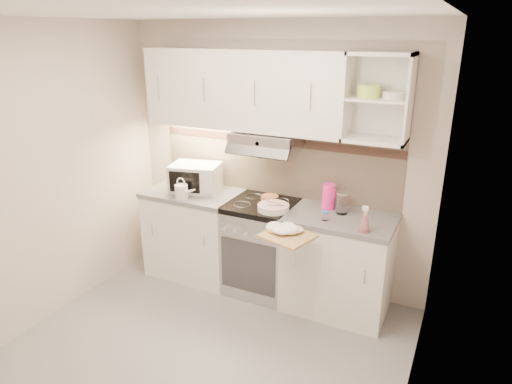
# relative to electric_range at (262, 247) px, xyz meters

# --- Properties ---
(ground) EXTENTS (3.00, 3.00, 0.00)m
(ground) POSITION_rel_electric_range_xyz_m (0.00, -1.10, -0.45)
(ground) COLOR gray
(ground) RESTS_ON ground
(room_shell) EXTENTS (3.04, 2.84, 2.52)m
(room_shell) POSITION_rel_electric_range_xyz_m (0.00, -0.73, 1.18)
(room_shell) COLOR beige
(room_shell) RESTS_ON ground
(base_cabinet_left) EXTENTS (0.90, 0.60, 0.86)m
(base_cabinet_left) POSITION_rel_electric_range_xyz_m (-0.75, 0.00, -0.02)
(base_cabinet_left) COLOR white
(base_cabinet_left) RESTS_ON ground
(worktop_left) EXTENTS (0.92, 0.62, 0.04)m
(worktop_left) POSITION_rel_electric_range_xyz_m (-0.75, 0.00, 0.43)
(worktop_left) COLOR slate
(worktop_left) RESTS_ON base_cabinet_left
(base_cabinet_right) EXTENTS (0.90, 0.60, 0.86)m
(base_cabinet_right) POSITION_rel_electric_range_xyz_m (0.75, 0.00, -0.02)
(base_cabinet_right) COLOR white
(base_cabinet_right) RESTS_ON ground
(worktop_right) EXTENTS (0.92, 0.62, 0.04)m
(worktop_right) POSITION_rel_electric_range_xyz_m (0.75, 0.00, 0.43)
(worktop_right) COLOR slate
(worktop_right) RESTS_ON base_cabinet_right
(electric_range) EXTENTS (0.60, 0.60, 0.90)m
(electric_range) POSITION_rel_electric_range_xyz_m (0.00, 0.00, 0.00)
(electric_range) COLOR #B7B7BC
(electric_range) RESTS_ON ground
(microwave) EXTENTS (0.53, 0.44, 0.26)m
(microwave) POSITION_rel_electric_range_xyz_m (-0.75, 0.04, 0.58)
(microwave) COLOR silver
(microwave) RESTS_ON worktop_left
(watering_can) EXTENTS (0.24, 0.12, 0.21)m
(watering_can) POSITION_rel_electric_range_xyz_m (-0.73, -0.22, 0.52)
(watering_can) COLOR silver
(watering_can) RESTS_ON worktop_left
(plate_stack) EXTENTS (0.28, 0.28, 0.06)m
(plate_stack) POSITION_rel_electric_range_xyz_m (0.17, -0.12, 0.48)
(plate_stack) COLOR white
(plate_stack) RESTS_ON electric_range
(bread_loaf) EXTENTS (0.16, 0.16, 0.04)m
(bread_loaf) POSITION_rel_electric_range_xyz_m (0.03, 0.10, 0.47)
(bread_loaf) COLOR #A68247
(bread_loaf) RESTS_ON electric_range
(pink_pitcher) EXTENTS (0.12, 0.11, 0.23)m
(pink_pitcher) POSITION_rel_electric_range_xyz_m (0.59, 0.13, 0.56)
(pink_pitcher) COLOR #FF2897
(pink_pitcher) RESTS_ON worktop_right
(glass_jar) EXTENTS (0.10, 0.10, 0.20)m
(glass_jar) POSITION_rel_electric_range_xyz_m (0.73, 0.07, 0.55)
(glass_jar) COLOR white
(glass_jar) RESTS_ON worktop_right
(spice_jar) EXTENTS (0.05, 0.05, 0.08)m
(spice_jar) POSITION_rel_electric_range_xyz_m (0.65, -0.14, 0.49)
(spice_jar) COLOR silver
(spice_jar) RESTS_ON worktop_right
(spray_bottle) EXTENTS (0.09, 0.09, 0.23)m
(spray_bottle) POSITION_rel_electric_range_xyz_m (1.00, -0.22, 0.54)
(spray_bottle) COLOR pink
(spray_bottle) RESTS_ON worktop_right
(cutting_board) EXTENTS (0.45, 0.42, 0.02)m
(cutting_board) POSITION_rel_electric_range_xyz_m (0.46, -0.50, 0.42)
(cutting_board) COLOR #A6794E
(cutting_board) RESTS_ON base_cabinet_right
(dish_towel) EXTENTS (0.35, 0.33, 0.08)m
(dish_towel) POSITION_rel_electric_range_xyz_m (0.42, -0.49, 0.47)
(dish_towel) COLOR silver
(dish_towel) RESTS_ON cutting_board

